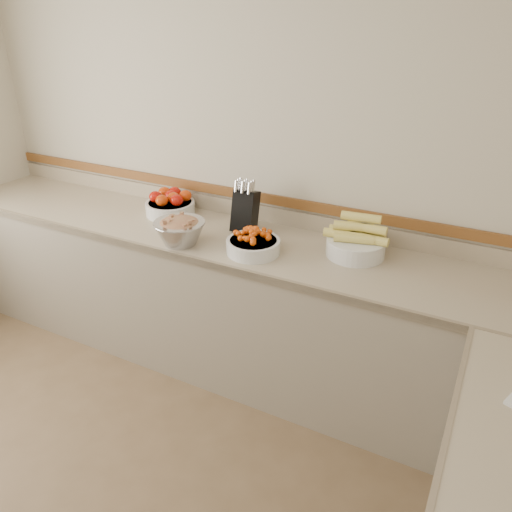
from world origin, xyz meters
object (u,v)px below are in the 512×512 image
at_px(knife_block, 245,210).
at_px(rhubarb_bowl, 180,230).
at_px(cherry_tomato_bowl, 253,244).
at_px(tomato_bowl, 170,204).
at_px(corn_bowl, 356,242).

height_order(knife_block, rhubarb_bowl, knife_block).
xyz_separation_m(knife_block, cherry_tomato_bowl, (0.18, -0.24, -0.08)).
relative_size(knife_block, cherry_tomato_bowl, 1.10).
xyz_separation_m(knife_block, tomato_bowl, (-0.55, 0.01, -0.06)).
distance_m(knife_block, cherry_tomato_bowl, 0.31).
distance_m(knife_block, corn_bowl, 0.68).
bearing_deg(cherry_tomato_bowl, corn_bowl, 24.40).
xyz_separation_m(tomato_bowl, corn_bowl, (1.23, -0.03, 0.01)).
distance_m(cherry_tomato_bowl, rhubarb_bowl, 0.43).
relative_size(corn_bowl, rhubarb_bowl, 1.20).
bearing_deg(corn_bowl, rhubarb_bowl, -160.97).
bearing_deg(rhubarb_bowl, cherry_tomato_bowl, 12.11).
bearing_deg(corn_bowl, knife_block, 178.74).
height_order(knife_block, cherry_tomato_bowl, knife_block).
bearing_deg(rhubarb_bowl, corn_bowl, 19.03).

